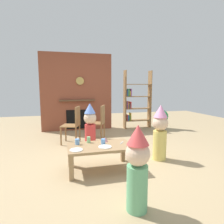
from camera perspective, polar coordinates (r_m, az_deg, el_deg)
ground_plane at (r=3.85m, az=-0.72°, el=-13.26°), size 12.00×12.00×0.00m
brick_fireplace_feature at (r=6.11m, az=-10.50°, el=5.80°), size 2.20×0.28×2.40m
bookshelf at (r=6.34m, az=6.96°, el=3.05°), size 0.90×0.28×1.90m
coffee_table at (r=3.19m, az=-3.62°, el=-11.14°), size 1.04×0.61×0.41m
paper_cup_near_left at (r=3.32m, az=-7.03°, el=-8.28°), size 0.06×0.06×0.10m
paper_cup_near_right at (r=3.22m, az=-2.68°, el=-8.85°), size 0.07×0.07×0.09m
paper_cup_center at (r=3.25m, az=-10.39°, el=-8.77°), size 0.07×0.07×0.09m
paper_plate_front at (r=3.08m, az=-2.13°, el=-10.40°), size 0.21×0.21×0.01m
paper_plate_rear at (r=2.98m, az=-10.71°, el=-11.12°), size 0.20×0.20×0.01m
birthday_cake_slice at (r=3.36m, az=-2.06°, el=-8.21°), size 0.10×0.10×0.08m
table_fork at (r=3.30m, az=2.97°, el=-9.19°), size 0.10×0.13×0.01m
child_with_cone_hat at (r=2.15m, az=7.65°, el=-15.83°), size 0.27×0.27×0.97m
child_in_pink at (r=3.66m, az=14.24°, el=-5.55°), size 0.29×0.29×1.04m
child_by_the_chairs at (r=4.26m, az=-6.59°, el=-3.77°), size 0.28×0.28×1.01m
dining_chair_left at (r=4.66m, az=-11.34°, el=-3.17°), size 0.50×0.50×0.90m
dining_chair_middle at (r=4.87m, az=-3.84°, el=-2.57°), size 0.53×0.53×0.90m
potted_plant_tall at (r=6.30m, az=14.70°, el=-1.87°), size 0.41×0.41×0.64m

